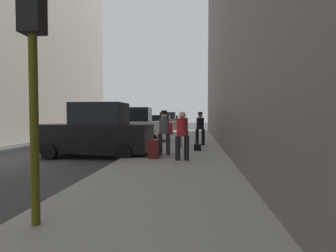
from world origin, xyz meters
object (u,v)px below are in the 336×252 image
at_px(parked_white_van, 132,127).
at_px(pedestrian_with_beanie, 164,130).
at_px(traffic_light, 33,40).
at_px(parked_dark_green_sedan, 171,121).
at_px(pedestrian_with_fedora, 200,127).
at_px(pedestrian_in_red_jacket, 182,133).
at_px(parked_black_suv, 96,132).
at_px(pedestrian_in_jeans, 183,128).
at_px(duffel_bag, 197,147).
at_px(parked_gray_coupe, 160,124).
at_px(parked_red_hatchback, 151,126).
at_px(rolling_suitcase, 154,149).
at_px(fire_hydrant, 152,139).
at_px(parked_bronze_suv, 167,121).

bearing_deg(parked_white_van, pedestrian_with_beanie, -64.78).
bearing_deg(traffic_light, parked_white_van, 98.16).
distance_m(parked_dark_green_sedan, pedestrian_with_fedora, 29.12).
relative_size(pedestrian_with_beanie, pedestrian_in_red_jacket, 1.04).
bearing_deg(parked_black_suv, pedestrian_in_jeans, 35.29).
xyz_separation_m(pedestrian_with_beanie, duffel_bag, (1.33, 1.57, -0.85)).
xyz_separation_m(parked_white_van, pedestrian_in_red_jacket, (3.63, -7.20, 0.07)).
height_order(pedestrian_in_red_jacket, pedestrian_in_jeans, same).
bearing_deg(parked_black_suv, pedestrian_with_fedora, 40.00).
distance_m(parked_gray_coupe, pedestrian_with_beanie, 19.29).
distance_m(parked_black_suv, parked_red_hatchback, 12.92).
height_order(rolling_suitcase, duffel_bag, rolling_suitcase).
bearing_deg(pedestrian_in_jeans, parked_dark_green_sedan, 96.63).
xyz_separation_m(fire_hydrant, duffel_bag, (2.37, -1.51, -0.21)).
distance_m(parked_gray_coupe, rolling_suitcase, 20.01).
height_order(parked_white_van, duffel_bag, parked_white_van).
relative_size(pedestrian_with_beanie, duffel_bag, 4.04).
height_order(parked_gray_coupe, rolling_suitcase, parked_gray_coupe).
height_order(parked_red_hatchback, traffic_light, traffic_light).
xyz_separation_m(pedestrian_with_fedora, duffel_bag, (-0.15, -2.15, -0.85)).
relative_size(parked_gray_coupe, duffel_bag, 9.69).
xyz_separation_m(parked_red_hatchback, pedestrian_in_jeans, (3.48, -10.46, 0.26)).
distance_m(parked_gray_coupe, duffel_bag, 18.01).
distance_m(parked_dark_green_sedan, fire_hydrant, 29.50).
relative_size(parked_black_suv, traffic_light, 1.29).
xyz_separation_m(parked_gray_coupe, pedestrian_with_beanie, (2.84, -19.08, 0.29)).
xyz_separation_m(traffic_light, pedestrian_with_fedora, (2.47, 10.61, -1.62)).
bearing_deg(duffel_bag, fire_hydrant, 147.52).
bearing_deg(parked_gray_coupe, parked_black_suv, -90.00).
distance_m(traffic_light, pedestrian_in_jeans, 9.73).
bearing_deg(parked_red_hatchback, rolling_suitcase, -79.55).
bearing_deg(pedestrian_in_red_jacket, rolling_suitcase, 159.97).
bearing_deg(parked_gray_coupe, pedestrian_with_fedora, -74.28).
relative_size(parked_black_suv, parked_bronze_suv, 1.00).
bearing_deg(parked_white_van, parked_black_suv, -90.00).
distance_m(pedestrian_with_fedora, duffel_bag, 2.32).
bearing_deg(parked_gray_coupe, pedestrian_in_red_jacket, -79.84).
xyz_separation_m(parked_gray_coupe, rolling_suitcase, (2.54, -19.84, -0.36)).
distance_m(parked_red_hatchback, parked_bronze_suv, 12.94).
xyz_separation_m(pedestrian_in_red_jacket, rolling_suitcase, (-1.08, 0.40, -0.61)).
height_order(parked_red_hatchback, parked_gray_coupe, same).
height_order(parked_black_suv, pedestrian_in_jeans, parked_black_suv).
xyz_separation_m(parked_black_suv, parked_red_hatchback, (0.00, 12.92, -0.18)).
height_order(parked_red_hatchback, pedestrian_with_beanie, pedestrian_with_beanie).
relative_size(fire_hydrant, duffel_bag, 1.60).
relative_size(parked_bronze_suv, pedestrian_with_fedora, 2.61).
bearing_deg(pedestrian_in_jeans, parked_white_van, 135.06).
xyz_separation_m(parked_gray_coupe, pedestrian_with_fedora, (4.32, -15.36, 0.29)).
bearing_deg(parked_black_suv, parked_dark_green_sedan, 90.00).
distance_m(fire_hydrant, traffic_light, 10.22).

